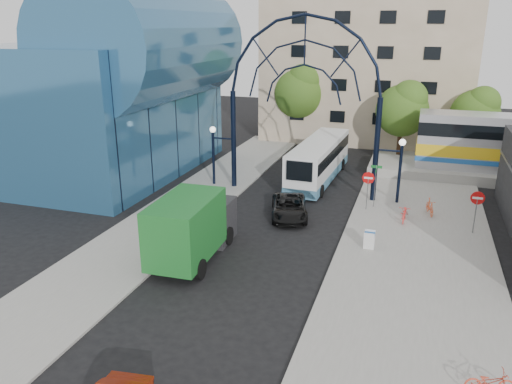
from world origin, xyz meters
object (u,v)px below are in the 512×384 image
(do_not_enter_sign, at_px, (477,202))
(bike_near_b, at_px, (430,207))
(street_name_sign, at_px, (376,177))
(sandwich_board, at_px, (369,238))
(city_bus, at_px, (319,160))
(gateway_arch, at_px, (304,70))
(tree_north_c, at_px, (477,112))
(tree_north_b, at_px, (301,90))
(bike_far_a, at_px, (490,382))
(black_suv, at_px, (289,207))
(green_truck, at_px, (193,226))
(stop_sign, at_px, (368,181))
(bike_near_a, at_px, (405,213))
(tree_north_a, at_px, (404,108))

(do_not_enter_sign, relative_size, bike_near_b, 1.50)
(street_name_sign, relative_size, sandwich_board, 2.83)
(bike_near_b, bearing_deg, city_bus, 132.61)
(gateway_arch, xyz_separation_m, tree_north_c, (12.12, 13.93, -4.28))
(tree_north_b, bearing_deg, gateway_arch, -76.32)
(gateway_arch, bearing_deg, bike_far_a, -59.69)
(sandwich_board, height_order, black_suv, black_suv)
(street_name_sign, height_order, sandwich_board, street_name_sign)
(gateway_arch, xyz_separation_m, street_name_sign, (5.20, -1.40, -6.43))
(do_not_enter_sign, xyz_separation_m, green_truck, (-13.86, -7.52, -0.26))
(black_suv, relative_size, bike_near_b, 2.80)
(stop_sign, height_order, bike_near_b, stop_sign)
(tree_north_c, relative_size, bike_near_b, 3.94)
(sandwich_board, height_order, tree_north_c, tree_north_c)
(do_not_enter_sign, height_order, tree_north_b, tree_north_b)
(street_name_sign, bearing_deg, tree_north_c, 65.69)
(bike_near_a, xyz_separation_m, bike_near_b, (1.44, 1.56, 0.00))
(do_not_enter_sign, height_order, tree_north_a, tree_north_a)
(gateway_arch, relative_size, city_bus, 1.23)
(green_truck, bearing_deg, bike_near_b, 38.24)
(city_bus, bearing_deg, gateway_arch, -95.05)
(tree_north_c, distance_m, bike_near_b, 16.42)
(tree_north_b, bearing_deg, bike_near_a, -59.98)
(gateway_arch, xyz_separation_m, city_bus, (0.50, 3.81, -6.98))
(sandwich_board, relative_size, tree_north_a, 0.14)
(stop_sign, xyz_separation_m, bike_near_a, (2.41, -1.26, -1.38))
(do_not_enter_sign, bearing_deg, sandwich_board, -143.32)
(stop_sign, height_order, street_name_sign, street_name_sign)
(gateway_arch, bearing_deg, street_name_sign, -15.07)
(city_bus, distance_m, bike_far_a, 23.87)
(do_not_enter_sign, xyz_separation_m, city_bus, (-10.50, 7.81, -0.40))
(stop_sign, xyz_separation_m, do_not_enter_sign, (6.20, -2.00, -0.02))
(gateway_arch, bearing_deg, bike_near_b, -11.10)
(tree_north_a, bearing_deg, stop_sign, -95.42)
(green_truck, bearing_deg, sandwich_board, 20.20)
(gateway_arch, xyz_separation_m, tree_north_b, (-3.88, 15.93, -3.29))
(gateway_arch, distance_m, city_bus, 7.97)
(do_not_enter_sign, distance_m, bike_near_a, 4.10)
(do_not_enter_sign, height_order, bike_near_b, do_not_enter_sign)
(black_suv, height_order, bike_near_b, black_suv)
(tree_north_b, height_order, black_suv, tree_north_b)
(street_name_sign, xyz_separation_m, city_bus, (-4.70, 5.21, -0.55))
(do_not_enter_sign, distance_m, street_name_sign, 6.36)
(city_bus, relative_size, bike_far_a, 7.03)
(black_suv, distance_m, bike_near_a, 6.97)
(tree_north_a, height_order, bike_near_a, tree_north_a)
(do_not_enter_sign, xyz_separation_m, tree_north_a, (-4.88, 15.93, 2.63))
(sandwich_board, xyz_separation_m, tree_north_a, (0.52, 19.95, 3.86))
(gateway_arch, height_order, sandwich_board, gateway_arch)
(gateway_arch, bearing_deg, sandwich_board, -55.09)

